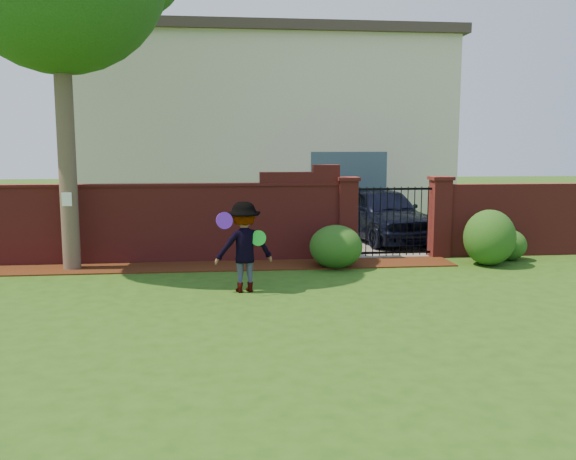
{
  "coord_description": "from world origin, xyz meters",
  "views": [
    {
      "loc": [
        -0.46,
        -9.52,
        2.58
      ],
      "look_at": [
        0.75,
        1.4,
        1.05
      ],
      "focal_mm": 37.73,
      "sensor_mm": 36.0,
      "label": 1
    }
  ],
  "objects": [
    {
      "name": "mulch_bed",
      "position": [
        -0.95,
        3.34,
        0.01
      ],
      "size": [
        11.1,
        1.08,
        0.03
      ],
      "primitive_type": "cube",
      "color": "#351709",
      "rests_on": "ground"
    },
    {
      "name": "house",
      "position": [
        1.0,
        12.0,
        3.16
      ],
      "size": [
        12.4,
        6.4,
        6.3
      ],
      "color": "beige",
      "rests_on": "ground"
    },
    {
      "name": "frisbee_purple",
      "position": [
        -0.41,
        0.75,
        1.32
      ],
      "size": [
        0.31,
        0.18,
        0.29
      ],
      "primitive_type": "cylinder",
      "rotation": [
        1.36,
        0.0,
        0.32
      ],
      "color": "#671FC5",
      "rests_on": "man"
    },
    {
      "name": "paper_notice",
      "position": [
        -3.6,
        3.21,
        1.5
      ],
      "size": [
        0.2,
        0.01,
        0.28
      ],
      "primitive_type": "cube",
      "color": "white",
      "rests_on": "tree"
    },
    {
      "name": "pillar_left",
      "position": [
        2.4,
        4.0,
        0.96
      ],
      "size": [
        0.5,
        0.5,
        1.88
      ],
      "color": "maroon",
      "rests_on": "ground"
    },
    {
      "name": "iron_gate",
      "position": [
        3.5,
        4.0,
        0.85
      ],
      "size": [
        1.78,
        0.03,
        1.6
      ],
      "color": "black",
      "rests_on": "ground"
    },
    {
      "name": "pillar_right",
      "position": [
        4.6,
        4.0,
        0.96
      ],
      "size": [
        0.5,
        0.5,
        1.88
      ],
      "color": "maroon",
      "rests_on": "ground"
    },
    {
      "name": "ground",
      "position": [
        0.0,
        0.0,
        -0.01
      ],
      "size": [
        80.0,
        80.0,
        0.01
      ],
      "primitive_type": "cube",
      "color": "#244912",
      "rests_on": "ground"
    },
    {
      "name": "brick_wall",
      "position": [
        -2.01,
        4.0,
        0.93
      ],
      "size": [
        8.7,
        0.31,
        2.16
      ],
      "color": "maroon",
      "rests_on": "ground"
    },
    {
      "name": "man",
      "position": [
        -0.07,
        1.04,
        0.8
      ],
      "size": [
        1.12,
        0.76,
        1.61
      ],
      "primitive_type": "imported",
      "rotation": [
        0.0,
        0.0,
        3.31
      ],
      "color": "gray",
      "rests_on": "ground"
    },
    {
      "name": "shrub_right",
      "position": [
        6.03,
        3.41,
        0.35
      ],
      "size": [
        0.79,
        0.79,
        0.7
      ],
      "primitive_type": "ellipsoid",
      "color": "#144515",
      "rests_on": "ground"
    },
    {
      "name": "shrub_middle",
      "position": [
        5.31,
        2.87,
        0.61
      ],
      "size": [
        1.11,
        1.11,
        1.22
      ],
      "primitive_type": "ellipsoid",
      "color": "#144515",
      "rests_on": "ground"
    },
    {
      "name": "brick_wall_return",
      "position": [
        6.6,
        4.0,
        0.85
      ],
      "size": [
        4.0,
        0.25,
        1.7
      ],
      "primitive_type": "cube",
      "color": "maroon",
      "rests_on": "ground"
    },
    {
      "name": "shrub_left",
      "position": [
        1.94,
        2.95,
        0.46
      ],
      "size": [
        1.13,
        1.13,
        0.92
      ],
      "primitive_type": "ellipsoid",
      "color": "#144515",
      "rests_on": "ground"
    },
    {
      "name": "car",
      "position": [
        3.92,
        6.34,
        0.75
      ],
      "size": [
        2.56,
        4.63,
        1.49
      ],
      "primitive_type": "imported",
      "rotation": [
        0.0,
        0.0,
        0.19
      ],
      "color": "black",
      "rests_on": "ground"
    },
    {
      "name": "driveway",
      "position": [
        3.5,
        8.0,
        0.01
      ],
      "size": [
        3.2,
        8.0,
        0.01
      ],
      "primitive_type": "cube",
      "color": "slate",
      "rests_on": "ground"
    },
    {
      "name": "frisbee_green",
      "position": [
        0.18,
        0.94,
        0.98
      ],
      "size": [
        0.28,
        0.13,
        0.27
      ],
      "primitive_type": "cylinder",
      "rotation": [
        1.43,
        0.0,
        -0.26
      ],
      "color": "green",
      "rests_on": "man"
    }
  ]
}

